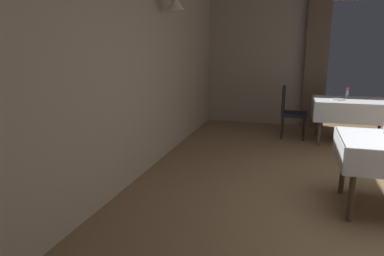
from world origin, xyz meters
The scene contains 6 objects.
wall_left centered at (-3.20, 0.00, 1.51)m, with size 0.49×8.40×3.00m.
wall_back centered at (0.00, 4.18, 1.52)m, with size 6.40×0.27×3.00m.
dining_table_far centered at (-0.33, 2.96, 0.64)m, with size 1.30×0.97×0.75m.
chair_far_left centered at (-1.36, 3.02, 0.52)m, with size 0.44×0.44×0.93m.
flower_vase_far centered at (-0.40, 3.23, 0.85)m, with size 0.07×0.07×0.19m.
plate_far_b centered at (-0.58, 2.88, 0.76)m, with size 0.22×0.22×0.01m, color white.
Camera 1 is at (-1.29, -3.50, 1.63)m, focal length 32.89 mm.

